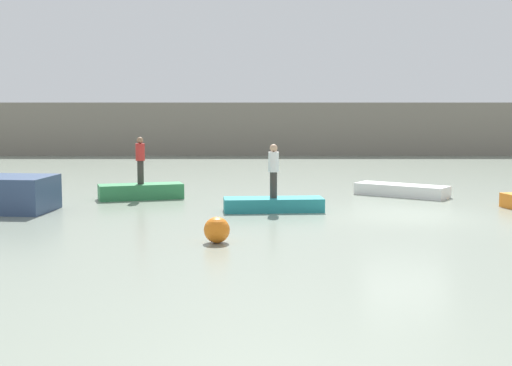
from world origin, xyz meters
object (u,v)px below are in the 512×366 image
(person_red_shirt, at_px, (141,158))
(mooring_buoy, at_px, (218,230))
(rowboat_white, at_px, (403,190))
(rowboat_green, at_px, (142,191))
(rowboat_teal, at_px, (274,205))
(person_white_shirt, at_px, (275,168))

(person_red_shirt, height_order, mooring_buoy, person_red_shirt)
(rowboat_white, xyz_separation_m, mooring_buoy, (-6.15, -8.93, 0.10))
(rowboat_white, distance_m, mooring_buoy, 10.85)
(rowboat_green, xyz_separation_m, rowboat_white, (9.22, 0.80, -0.05))
(rowboat_teal, relative_size, person_red_shirt, 1.87)
(person_red_shirt, bearing_deg, rowboat_white, 4.98)
(rowboat_teal, bearing_deg, person_red_shirt, 142.52)
(rowboat_white, relative_size, person_white_shirt, 2.01)
(person_red_shirt, height_order, person_white_shirt, person_red_shirt)
(rowboat_teal, relative_size, person_white_shirt, 1.84)
(rowboat_teal, relative_size, rowboat_white, 0.92)
(rowboat_white, bearing_deg, rowboat_green, -140.62)
(person_red_shirt, bearing_deg, mooring_buoy, -69.30)
(rowboat_green, relative_size, mooring_buoy, 4.61)
(rowboat_green, height_order, rowboat_white, rowboat_green)
(person_red_shirt, distance_m, person_white_shirt, 5.42)
(person_red_shirt, relative_size, mooring_buoy, 2.61)
(rowboat_teal, distance_m, rowboat_white, 6.00)
(rowboat_teal, xyz_separation_m, person_white_shirt, (-0.00, 0.00, 1.13))
(rowboat_green, height_order, mooring_buoy, mooring_buoy)
(rowboat_white, height_order, person_white_shirt, person_white_shirt)
(rowboat_green, relative_size, person_white_shirt, 1.74)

